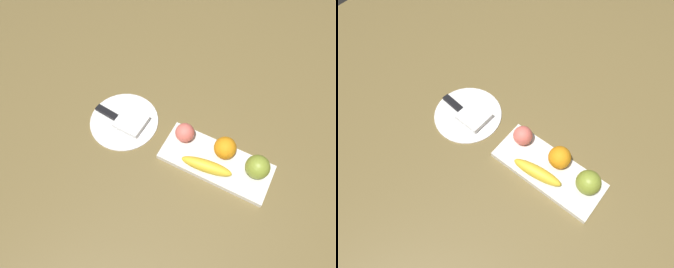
% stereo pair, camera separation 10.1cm
% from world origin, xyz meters
% --- Properties ---
extents(ground_plane, '(2.40, 2.40, 0.00)m').
position_xyz_m(ground_plane, '(0.00, 0.00, 0.00)').
color(ground_plane, brown).
extents(fruit_tray, '(0.36, 0.14, 0.02)m').
position_xyz_m(fruit_tray, '(0.02, -0.02, 0.01)').
color(fruit_tray, white).
rests_on(fruit_tray, ground_plane).
extents(apple, '(0.08, 0.08, 0.08)m').
position_xyz_m(apple, '(0.14, 0.00, 0.06)').
color(apple, olive).
rests_on(apple, fruit_tray).
extents(banana, '(0.17, 0.06, 0.04)m').
position_xyz_m(banana, '(0.00, -0.06, 0.04)').
color(banana, yellow).
rests_on(banana, fruit_tray).
extents(orange_near_apple, '(0.07, 0.07, 0.07)m').
position_xyz_m(orange_near_apple, '(0.03, 0.02, 0.06)').
color(orange_near_apple, orange).
rests_on(orange_near_apple, fruit_tray).
extents(peach, '(0.06, 0.06, 0.06)m').
position_xyz_m(peach, '(-0.11, 0.01, 0.05)').
color(peach, '#EB6B5E').
rests_on(peach, fruit_tray).
extents(dinner_plate, '(0.24, 0.24, 0.01)m').
position_xyz_m(dinner_plate, '(-0.33, -0.02, 0.00)').
color(dinner_plate, white).
rests_on(dinner_plate, ground_plane).
extents(folded_napkin, '(0.10, 0.09, 0.02)m').
position_xyz_m(folded_napkin, '(-0.30, -0.02, 0.02)').
color(folded_napkin, white).
rests_on(folded_napkin, dinner_plate).
extents(knife, '(0.18, 0.04, 0.01)m').
position_xyz_m(knife, '(-0.38, -0.03, 0.01)').
color(knife, silver).
rests_on(knife, dinner_plate).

